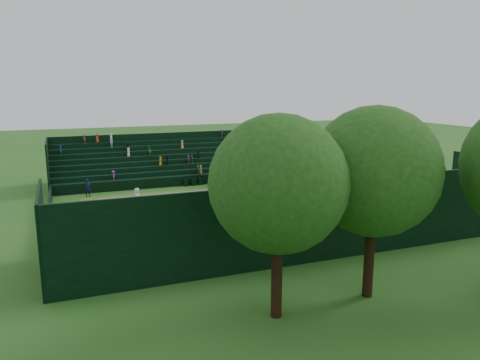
{
  "coord_description": "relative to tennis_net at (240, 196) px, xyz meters",
  "views": [
    {
      "loc": [
        38.01,
        -14.77,
        10.41
      ],
      "look_at": [
        0.0,
        0.0,
        2.0
      ],
      "focal_mm": 35.0,
      "sensor_mm": 36.0,
      "label": 1
    }
  ],
  "objects": [
    {
      "name": "perimeter_wall_east",
      "position": [
        8.48,
        0.0,
        -0.03
      ],
      "size": [
        0.2,
        31.77,
        1.0
      ],
      "primitive_type": "cube",
      "color": "black",
      "rests_on": "ground"
    },
    {
      "name": "perimeter_wall_north",
      "position": [
        0.0,
        15.88,
        -0.03
      ],
      "size": [
        17.17,
        0.2,
        1.0
      ],
      "primitive_type": "cube",
      "color": "black",
      "rests_on": "ground"
    },
    {
      "name": "ground",
      "position": [
        0.0,
        0.0,
        -0.53
      ],
      "size": [
        160.0,
        160.0,
        0.0
      ],
      "primitive_type": "plane",
      "color": "#265E1D",
      "rests_on": "ground"
    },
    {
      "name": "south_grandstand",
      "position": [
        -12.66,
        0.0,
        1.02
      ],
      "size": [
        6.6,
        32.0,
        4.9
      ],
      "color": "black",
      "rests_on": "ground"
    },
    {
      "name": "court_surface",
      "position": [
        0.0,
        0.0,
        -0.52
      ],
      "size": [
        12.97,
        26.77,
        0.01
      ],
      "primitive_type": "cube",
      "color": "#3B7828",
      "rests_on": "ground"
    },
    {
      "name": "line_judge_south",
      "position": [
        -6.93,
        -12.61,
        0.32
      ],
      "size": [
        0.55,
        0.7,
        1.69
      ],
      "primitive_type": "imported",
      "rotation": [
        0.0,
        0.0,
        1.83
      ],
      "color": "black",
      "rests_on": "ground"
    },
    {
      "name": "perimeter_wall_south",
      "position": [
        0.0,
        -15.88,
        -0.03
      ],
      "size": [
        17.17,
        0.2,
        1.0
      ],
      "primitive_type": "cube",
      "color": "black",
      "rests_on": "ground"
    },
    {
      "name": "line_judge_north",
      "position": [
        -7.08,
        12.6,
        0.39
      ],
      "size": [
        0.49,
        0.7,
        1.84
      ],
      "primitive_type": "imported",
      "rotation": [
        0.0,
        0.0,
        1.65
      ],
      "color": "black",
      "rests_on": "ground"
    },
    {
      "name": "player_near_east",
      "position": [
        3.63,
        -2.43,
        0.27
      ],
      "size": [
        0.68,
        0.68,
        1.59
      ],
      "primitive_type": "imported",
      "rotation": [
        0.0,
        0.0,
        3.91
      ],
      "color": "white",
      "rests_on": "ground"
    },
    {
      "name": "umpire_chair",
      "position": [
        -6.84,
        0.04,
        0.76
      ],
      "size": [
        0.96,
        0.96,
        3.01
      ],
      "color": "black",
      "rests_on": "ground"
    },
    {
      "name": "tennis_net",
      "position": [
        0.0,
        0.0,
        0.0
      ],
      "size": [
        11.67,
        0.1,
        1.06
      ],
      "color": "black",
      "rests_on": "ground"
    },
    {
      "name": "courtside_chairs",
      "position": [
        -8.29,
        -0.35,
        -0.13
      ],
      "size": [
        0.48,
        5.45,
        1.04
      ],
      "color": "black",
      "rests_on": "ground"
    },
    {
      "name": "north_grandstand",
      "position": [
        12.66,
        0.0,
        1.02
      ],
      "size": [
        6.6,
        32.0,
        4.9
      ],
      "color": "black",
      "rests_on": "ground"
    },
    {
      "name": "player_far_west",
      "position": [
        -0.85,
        9.54,
        0.29
      ],
      "size": [
        0.88,
        0.73,
        1.63
      ],
      "primitive_type": "imported",
      "rotation": [
        0.0,
        0.0,
        0.15
      ],
      "color": "white",
      "rests_on": "ground"
    },
    {
      "name": "perimeter_wall_west",
      "position": [
        -8.48,
        0.0,
        -0.03
      ],
      "size": [
        0.2,
        31.77,
        1.0
      ],
      "primitive_type": "cube",
      "color": "black",
      "rests_on": "ground"
    },
    {
      "name": "player_far_east",
      "position": [
        1.61,
        5.16,
        0.43
      ],
      "size": [
        1.42,
        1.19,
        1.91
      ],
      "primitive_type": "imported",
      "rotation": [
        0.0,
        0.0,
        0.47
      ],
      "color": "white",
      "rests_on": "ground"
    },
    {
      "name": "player_near_west",
      "position": [
        -1.67,
        -8.86,
        0.3
      ],
      "size": [
        0.9,
        0.7,
        1.65
      ],
      "primitive_type": "imported",
      "rotation": [
        0.0,
        0.0,
        2.91
      ],
      "color": "white",
      "rests_on": "ground"
    }
  ]
}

